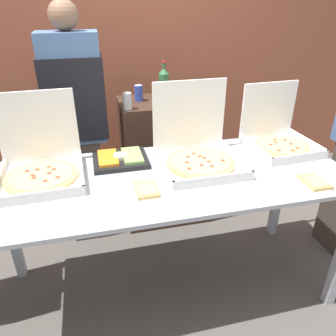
{
  "coord_description": "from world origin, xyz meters",
  "views": [
    {
      "loc": [
        -0.39,
        -1.61,
        1.84
      ],
      "look_at": [
        0.0,
        0.0,
        0.96
      ],
      "focal_mm": 35.0,
      "sensor_mm": 36.0,
      "label": 1
    }
  ],
  "objects": [
    {
      "name": "paper_plate_front_right",
      "position": [
        0.76,
        -0.29,
        0.92
      ],
      "size": [
        0.2,
        0.2,
        0.03
      ],
      "color": "white",
      "rests_on": "buffet_table"
    },
    {
      "name": "brick_wall_behind",
      "position": [
        0.0,
        1.7,
        1.4
      ],
      "size": [
        10.0,
        0.06,
        2.8
      ],
      "color": "#9E5138",
      "rests_on": "ground_plane"
    },
    {
      "name": "pizza_box_far_left",
      "position": [
        0.83,
        0.22,
        0.98
      ],
      "size": [
        0.43,
        0.45,
        0.41
      ],
      "rotation": [
        0.0,
        0.0,
        0.05
      ],
      "color": "silver",
      "rests_on": "buffet_table"
    },
    {
      "name": "sideboard_podium",
      "position": [
        0.2,
        0.88,
        0.55
      ],
      "size": [
        0.74,
        0.46,
        1.1
      ],
      "color": "#382319",
      "rests_on": "ground_plane"
    },
    {
      "name": "pizza_box_near_right",
      "position": [
        -0.71,
        0.17,
        0.99
      ],
      "size": [
        0.47,
        0.49,
        0.45
      ],
      "rotation": [
        0.0,
        0.0,
        0.04
      ],
      "color": "silver",
      "rests_on": "buffet_table"
    },
    {
      "name": "person_server_vest",
      "position": [
        -0.5,
        0.76,
        1.03
      ],
      "size": [
        0.42,
        0.24,
        1.83
      ],
      "rotation": [
        0.0,
        0.0,
        3.14
      ],
      "color": "#473D33",
      "rests_on": "ground_plane"
    },
    {
      "name": "buffet_table",
      "position": [
        0.0,
        0.0,
        0.8
      ],
      "size": [
        2.14,
        0.85,
        0.91
      ],
      "color": "#A8AAB2",
      "rests_on": "ground_plane"
    },
    {
      "name": "veggie_tray",
      "position": [
        -0.25,
        0.24,
        0.93
      ],
      "size": [
        0.34,
        0.28,
        0.05
      ],
      "color": "black",
      "rests_on": "buffet_table"
    },
    {
      "name": "soda_can_silver",
      "position": [
        -0.13,
        0.71,
        1.16
      ],
      "size": [
        0.07,
        0.07,
        0.12
      ],
      "color": "silver",
      "rests_on": "sideboard_podium"
    },
    {
      "name": "pizza_box_far_right",
      "position": [
        0.22,
        0.12,
        0.99
      ],
      "size": [
        0.48,
        0.5,
        0.47
      ],
      "rotation": [
        0.0,
        0.0,
        0.01
      ],
      "color": "silver",
      "rests_on": "buffet_table"
    },
    {
      "name": "ground_plane",
      "position": [
        0.0,
        0.0,
        0.0
      ],
      "size": [
        16.0,
        16.0,
        0.0
      ],
      "primitive_type": "plane",
      "color": "#514C47"
    },
    {
      "name": "paper_plate_front_center",
      "position": [
        -0.15,
        -0.15,
        0.92
      ],
      "size": [
        0.22,
        0.22,
        0.03
      ],
      "color": "white",
      "rests_on": "buffet_table"
    },
    {
      "name": "soda_bottle",
      "position": [
        0.19,
        0.94,
        1.23
      ],
      "size": [
        0.08,
        0.08,
        0.29
      ],
      "color": "#2D6638",
      "rests_on": "sideboard_podium"
    },
    {
      "name": "soda_can_colored",
      "position": [
        -0.01,
        0.91,
        1.16
      ],
      "size": [
        0.07,
        0.07,
        0.12
      ],
      "color": "#334CB2",
      "rests_on": "sideboard_podium"
    }
  ]
}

